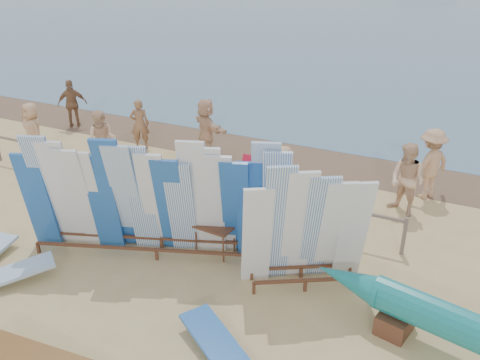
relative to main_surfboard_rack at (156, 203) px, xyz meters
The scene contains 17 objects.
ground 1.94m from the main_surfboard_rack, 147.91° to the right, with size 160.00×160.00×0.00m, color tan.
wet_sand_strip 6.66m from the main_surfboard_rack, 100.96° to the left, with size 40.00×2.60×0.01m, color brown.
fence 2.62m from the main_surfboard_rack, 119.26° to the left, with size 12.08×0.08×0.90m.
main_surfboard_rack is the anchor object (origin of this frame).
side_surfboard_rack 3.16m from the main_surfboard_rack, ahead, with size 2.37×1.69×2.74m.
vendor_table 1.50m from the main_surfboard_rack, 28.56° to the left, with size 0.90×0.68×1.13m.
beach_chair_left 3.40m from the main_surfboard_rack, 97.38° to the left, with size 0.64×0.66×0.93m.
beach_chair_right 3.21m from the main_surfboard_rack, 82.20° to the left, with size 0.66×0.68×0.85m.
stroller 3.15m from the main_surfboard_rack, 76.41° to the left, with size 0.60×0.86×1.17m.
beachgoer_9 7.16m from the main_surfboard_rack, 47.00° to the left, with size 1.22×0.50×1.89m, color tan.
beachgoer_0 6.99m from the main_surfboard_rack, 155.50° to the left, with size 0.86×0.41×1.75m, color tan.
beachgoer_5 5.53m from the main_surfboard_rack, 107.52° to the left, with size 1.70×0.55×1.83m, color beige.
beachgoer_extra_1 9.14m from the main_surfboard_rack, 142.29° to the left, with size 1.00×0.43×1.70m, color #8C6042.
beachgoer_6 3.51m from the main_surfboard_rack, 61.73° to the left, with size 0.82×0.39×1.67m, color tan.
beachgoer_1 6.26m from the main_surfboard_rack, 128.38° to the left, with size 0.59×0.33×1.63m, color #8C6042.
beachgoer_2 5.04m from the main_surfboard_rack, 141.41° to the left, with size 0.86×0.41×1.77m, color beige.
beachgoer_8 6.06m from the main_surfboard_rack, 42.27° to the left, with size 0.89×0.43×1.83m, color beige.
Camera 1 is at (6.71, -6.84, 6.26)m, focal length 38.00 mm.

